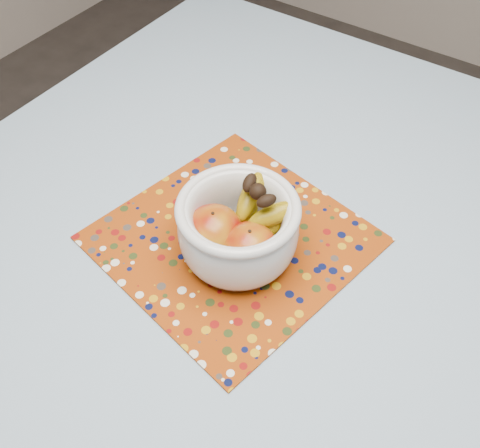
# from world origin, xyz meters

# --- Properties ---
(table) EXTENTS (1.20, 1.20, 0.75)m
(table) POSITION_xyz_m (0.00, 0.00, 0.67)
(table) COLOR brown
(table) RESTS_ON ground
(tablecloth) EXTENTS (1.32, 1.32, 0.01)m
(tablecloth) POSITION_xyz_m (0.00, 0.00, 0.76)
(tablecloth) COLOR slate
(tablecloth) RESTS_ON table
(placemat) EXTENTS (0.45, 0.45, 0.00)m
(placemat) POSITION_xyz_m (-0.09, -0.03, 0.76)
(placemat) COLOR #7F2E06
(placemat) RESTS_ON tablecloth
(fruit_bowl) EXTENTS (0.20, 0.19, 0.14)m
(fruit_bowl) POSITION_xyz_m (-0.06, -0.04, 0.83)
(fruit_bowl) COLOR silver
(fruit_bowl) RESTS_ON placemat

